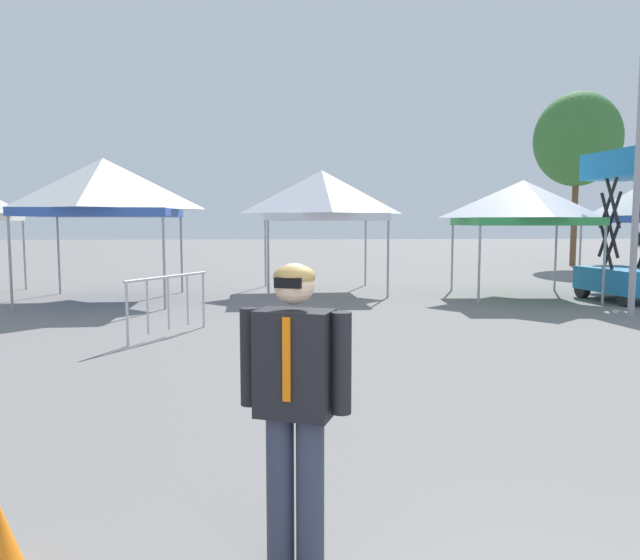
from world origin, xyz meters
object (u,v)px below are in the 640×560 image
(canopy_tent_far_left, at_px, (523,203))
(traffic_cone_lot_center, at_px, (321,326))
(canopy_tent_left_of_center, at_px, (104,188))
(person_foreground, at_px, (295,396))
(canopy_tent_center, at_px, (322,196))
(crowd_barrier_near_person, at_px, (168,294))
(scissor_lift, at_px, (626,256))
(tree_behind_tents_right, at_px, (577,140))

(canopy_tent_far_left, height_order, traffic_cone_lot_center, canopy_tent_far_left)
(canopy_tent_left_of_center, bearing_deg, person_foreground, -69.90)
(canopy_tent_left_of_center, bearing_deg, traffic_cone_lot_center, -48.48)
(traffic_cone_lot_center, bearing_deg, canopy_tent_far_left, 45.05)
(person_foreground, bearing_deg, canopy_tent_center, 85.35)
(canopy_tent_left_of_center, distance_m, canopy_tent_far_left, 10.89)
(canopy_tent_center, bearing_deg, canopy_tent_left_of_center, -163.34)
(canopy_tent_left_of_center, height_order, crowd_barrier_near_person, canopy_tent_left_of_center)
(canopy_tent_center, xyz_separation_m, person_foreground, (-1.14, -13.98, -1.73))
(scissor_lift, xyz_separation_m, tree_behind_tents_right, (4.92, 12.48, 4.63))
(person_foreground, bearing_deg, canopy_tent_left_of_center, 110.10)
(person_foreground, height_order, tree_behind_tents_right, tree_behind_tents_right)
(tree_behind_tents_right, bearing_deg, canopy_tent_center, -141.79)
(scissor_lift, height_order, tree_behind_tents_right, tree_behind_tents_right)
(crowd_barrier_near_person, bearing_deg, person_foreground, -74.43)
(crowd_barrier_near_person, bearing_deg, scissor_lift, 20.28)
(canopy_tent_far_left, relative_size, scissor_lift, 0.90)
(crowd_barrier_near_person, bearing_deg, canopy_tent_far_left, 30.71)
(canopy_tent_left_of_center, bearing_deg, canopy_tent_center, 16.66)
(tree_behind_tents_right, relative_size, traffic_cone_lot_center, 13.85)
(canopy_tent_center, xyz_separation_m, tree_behind_tents_right, (12.45, 9.80, 3.02))
(canopy_tent_center, bearing_deg, tree_behind_tents_right, 38.21)
(canopy_tent_center, relative_size, crowd_barrier_near_person, 1.90)
(canopy_tent_center, height_order, scissor_lift, scissor_lift)
(canopy_tent_center, height_order, canopy_tent_far_left, canopy_tent_center)
(crowd_barrier_near_person, bearing_deg, canopy_tent_left_of_center, 116.35)
(canopy_tent_left_of_center, relative_size, canopy_tent_center, 1.06)
(crowd_barrier_near_person, height_order, traffic_cone_lot_center, crowd_barrier_near_person)
(canopy_tent_left_of_center, height_order, scissor_lift, scissor_lift)
(canopy_tent_left_of_center, xyz_separation_m, person_foreground, (4.50, -12.29, -1.84))
(canopy_tent_left_of_center, height_order, canopy_tent_far_left, canopy_tent_left_of_center)
(canopy_tent_left_of_center, relative_size, scissor_lift, 0.98)
(person_foreground, relative_size, tree_behind_tents_right, 0.22)
(canopy_tent_center, distance_m, tree_behind_tents_right, 16.13)
(canopy_tent_far_left, relative_size, person_foreground, 1.91)
(canopy_tent_far_left, bearing_deg, traffic_cone_lot_center, -134.95)
(scissor_lift, distance_m, traffic_cone_lot_center, 9.41)
(canopy_tent_left_of_center, distance_m, tree_behind_tents_right, 21.62)
(tree_behind_tents_right, xyz_separation_m, traffic_cone_lot_center, (-12.99, -17.24, -5.50))
(canopy_tent_far_left, xyz_separation_m, scissor_lift, (2.28, -1.05, -1.36))
(scissor_lift, bearing_deg, tree_behind_tents_right, 68.49)
(canopy_tent_left_of_center, xyz_separation_m, tree_behind_tents_right, (18.08, 11.49, 2.91))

